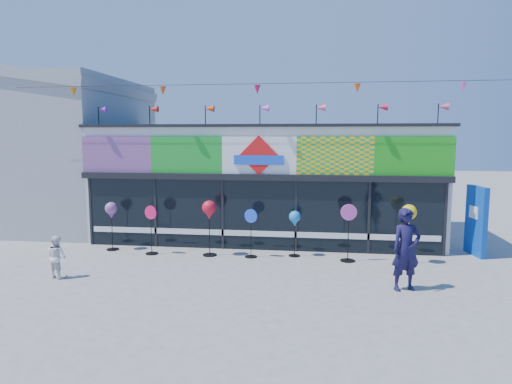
% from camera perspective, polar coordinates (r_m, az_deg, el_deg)
% --- Properties ---
extents(ground, '(80.00, 80.00, 0.00)m').
position_cam_1_polar(ground, '(11.85, -1.78, -11.26)').
color(ground, slate).
rests_on(ground, ground).
extents(kite_shop, '(16.00, 5.70, 5.31)m').
position_cam_1_polar(kite_shop, '(17.22, 1.44, 1.46)').
color(kite_shop, white).
rests_on(kite_shop, ground).
extents(neighbour_building, '(8.18, 7.20, 6.87)m').
position_cam_1_polar(neighbour_building, '(21.64, -25.66, 4.98)').
color(neighbour_building, '#999B9E').
rests_on(neighbour_building, ground).
extents(blue_sign, '(0.35, 1.10, 2.17)m').
position_cam_1_polar(blue_sign, '(15.78, 25.81, -3.25)').
color(blue_sign, '#0B42AC').
rests_on(blue_sign, ground).
extents(spinner_0, '(0.40, 0.40, 1.58)m').
position_cam_1_polar(spinner_0, '(15.56, -17.63, -2.37)').
color(spinner_0, black).
rests_on(spinner_0, ground).
extents(spinner_1, '(0.43, 0.39, 1.55)m').
position_cam_1_polar(spinner_1, '(14.76, -12.97, -4.48)').
color(spinner_1, black).
rests_on(spinner_1, ground).
extents(spinner_2, '(0.44, 0.44, 1.74)m').
position_cam_1_polar(spinner_2, '(14.18, -5.87, -2.46)').
color(spinner_2, black).
rests_on(spinner_2, ground).
extents(spinner_3, '(0.41, 0.38, 1.50)m').
position_cam_1_polar(spinner_3, '(14.02, -0.64, -5.01)').
color(spinner_3, black).
rests_on(spinner_3, ground).
extents(spinner_4, '(0.36, 0.36, 1.43)m').
position_cam_1_polar(spinner_4, '(14.12, 4.87, -3.50)').
color(spinner_4, black).
rests_on(spinner_4, ground).
extents(spinner_5, '(0.48, 0.44, 1.72)m').
position_cam_1_polar(spinner_5, '(13.82, 11.47, -4.83)').
color(spinner_5, black).
rests_on(spinner_5, ground).
extents(spinner_6, '(0.44, 0.44, 1.75)m').
position_cam_1_polar(spinner_6, '(13.93, 18.56, -2.91)').
color(spinner_6, black).
rests_on(spinner_6, ground).
extents(adult_man, '(0.85, 0.70, 2.01)m').
position_cam_1_polar(adult_man, '(11.62, 18.25, -6.85)').
color(adult_man, '#151136').
rests_on(adult_man, ground).
extents(child, '(0.62, 0.47, 1.12)m').
position_cam_1_polar(child, '(13.18, -23.65, -7.42)').
color(child, white).
rests_on(child, ground).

